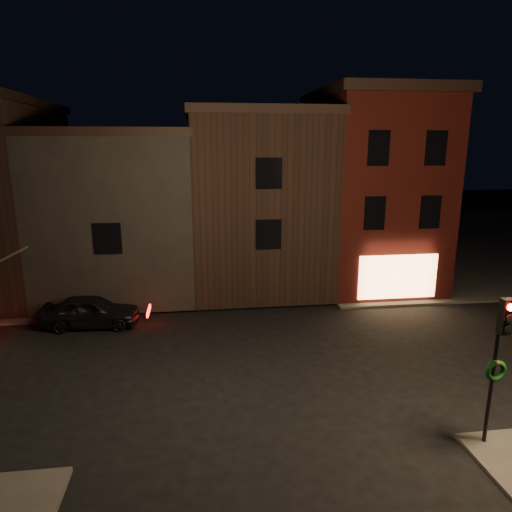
# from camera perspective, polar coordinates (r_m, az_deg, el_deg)

# --- Properties ---
(ground) EXTENTS (120.00, 120.00, 0.00)m
(ground) POSITION_cam_1_polar(r_m,az_deg,el_deg) (17.10, -0.67, -13.32)
(ground) COLOR black
(ground) RESTS_ON ground
(sidewalk_far_right) EXTENTS (30.00, 30.00, 0.12)m
(sidewalk_far_right) POSITION_cam_1_polar(r_m,az_deg,el_deg) (42.05, 23.89, 1.99)
(sidewalk_far_right) COLOR #2D2B28
(sidewalk_far_right) RESTS_ON ground
(corner_building) EXTENTS (6.50, 8.50, 10.50)m
(corner_building) POSITION_cam_1_polar(r_m,az_deg,el_deg) (26.58, 14.30, 8.20)
(corner_building) COLOR #410F0B
(corner_building) RESTS_ON ground
(row_building_a) EXTENTS (7.30, 10.30, 9.40)m
(row_building_a) POSITION_cam_1_polar(r_m,az_deg,el_deg) (26.00, -0.17, 7.25)
(row_building_a) COLOR black
(row_building_a) RESTS_ON ground
(row_building_b) EXTENTS (7.80, 10.30, 8.40)m
(row_building_b) POSITION_cam_1_polar(r_m,az_deg,el_deg) (26.15, -16.21, 5.63)
(row_building_b) COLOR black
(row_building_b) RESTS_ON ground
(traffic_signal) EXTENTS (0.58, 0.38, 4.05)m
(traffic_signal) POSITION_cam_1_polar(r_m,az_deg,el_deg) (13.11, 28.11, -10.28)
(traffic_signal) COLOR black
(traffic_signal) RESTS_ON sidewalk_near_right
(parked_car_a) EXTENTS (4.22, 1.89, 1.41)m
(parked_car_a) POSITION_cam_1_polar(r_m,az_deg,el_deg) (21.32, -19.92, -6.50)
(parked_car_a) COLOR black
(parked_car_a) RESTS_ON ground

